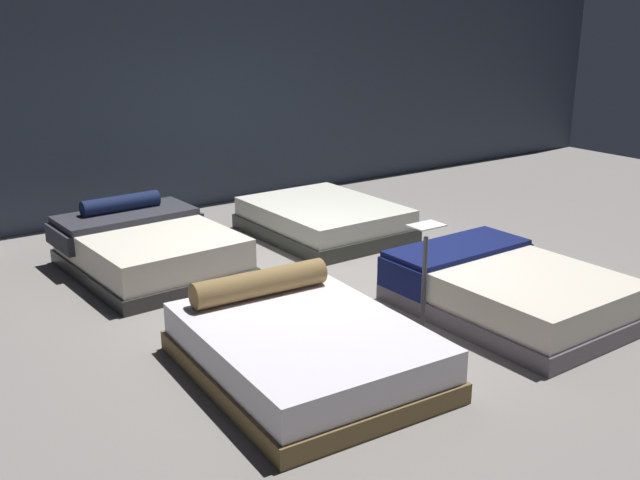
# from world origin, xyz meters

# --- Properties ---
(ground_plane) EXTENTS (18.00, 18.00, 0.02)m
(ground_plane) POSITION_xyz_m (0.00, 0.00, -0.01)
(ground_plane) COLOR gray
(showroom_back_wall) EXTENTS (18.00, 0.06, 3.50)m
(showroom_back_wall) POSITION_xyz_m (0.00, 3.68, 1.75)
(showroom_back_wall) COLOR #333D4C
(showroom_back_wall) RESTS_ON ground_plane
(bed_0) EXTENTS (1.70, 2.15, 0.64)m
(bed_0) POSITION_xyz_m (-1.12, -1.50, 0.22)
(bed_0) COLOR brown
(bed_0) RESTS_ON ground_plane
(bed_1) EXTENTS (1.57, 2.11, 0.50)m
(bed_1) POSITION_xyz_m (1.12, -1.61, 0.23)
(bed_1) COLOR #57515B
(bed_1) RESTS_ON ground_plane
(bed_2) EXTENTS (1.67, 2.08, 0.72)m
(bed_2) POSITION_xyz_m (-1.18, 1.45, 0.26)
(bed_2) COLOR #302F2E
(bed_2) RESTS_ON ground_plane
(bed_3) EXTENTS (1.59, 1.99, 0.41)m
(bed_3) POSITION_xyz_m (1.17, 1.45, 0.20)
(bed_3) COLOR #2F312C
(bed_3) RESTS_ON ground_plane
(price_sign) EXTENTS (0.28, 0.24, 1.07)m
(price_sign) POSITION_xyz_m (0.00, -1.66, 0.42)
(price_sign) COLOR #3F3F44
(price_sign) RESTS_ON ground_plane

